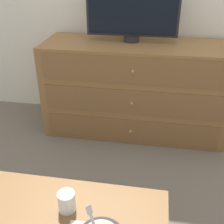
% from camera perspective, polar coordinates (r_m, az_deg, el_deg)
% --- Properties ---
extents(ground_plane, '(12.00, 12.00, 0.00)m').
position_cam_1_polar(ground_plane, '(3.02, 6.48, -0.13)').
color(ground_plane, '#70665B').
extents(dresser, '(1.60, 0.58, 0.83)m').
position_cam_1_polar(dresser, '(2.56, 4.68, 4.73)').
color(dresser, olive).
rests_on(dresser, ground_plane).
extents(tv, '(0.76, 0.13, 0.54)m').
position_cam_1_polar(tv, '(2.42, 4.21, 20.59)').
color(tv, '#232328').
rests_on(tv, dresser).
extents(drink_cup, '(0.08, 0.08, 0.10)m').
position_cam_1_polar(drink_cup, '(1.38, -9.17, -17.70)').
color(drink_cup, white).
rests_on(drink_cup, coffee_table).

